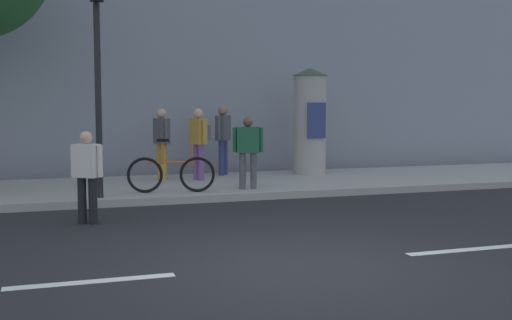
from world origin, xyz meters
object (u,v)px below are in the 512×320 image
object	(u,v)px
traffic_light	(97,40)
pedestrian_in_dark_shirt	(248,147)
pedestrian_near_pole	(199,138)
poster_column	(310,120)
pedestrian_in_red_top	(223,134)
pedestrian_with_backpack	(162,138)
pedestrian_with_bag	(88,169)
bicycle_leaning	(171,173)

from	to	relation	value
traffic_light	pedestrian_in_dark_shirt	size ratio (longest dim) A/B	2.91
traffic_light	pedestrian_near_pole	world-z (taller)	traffic_light
traffic_light	poster_column	distance (m)	6.35
pedestrian_in_red_top	pedestrian_with_backpack	xyz separation A→B (m)	(-1.66, -0.54, -0.04)
traffic_light	pedestrian_in_red_top	xyz separation A→B (m)	(3.28, 3.22, -1.91)
poster_column	pedestrian_in_red_top	world-z (taller)	poster_column
traffic_light	poster_column	size ratio (longest dim) A/B	1.62
pedestrian_with_bag	pedestrian_with_backpack	distance (m)	4.85
poster_column	pedestrian_in_dark_shirt	xyz separation A→B (m)	(-2.41, -2.34, -0.49)
pedestrian_with_bag	pedestrian_in_red_top	world-z (taller)	pedestrian_in_red_top
pedestrian_with_bag	traffic_light	bearing A→B (deg)	79.56
poster_column	pedestrian_with_backpack	bearing A→B (deg)	-178.60
pedestrian_with_bag	pedestrian_in_red_top	distance (m)	6.15
pedestrian_near_pole	pedestrian_with_backpack	size ratio (longest dim) A/B	1.00
poster_column	pedestrian_near_pole	distance (m)	3.09
pedestrian_with_backpack	bicycle_leaning	bearing A→B (deg)	-95.12
pedestrian_with_bag	poster_column	bearing A→B (deg)	37.95
traffic_light	bicycle_leaning	size ratio (longest dim) A/B	2.53
pedestrian_near_pole	bicycle_leaning	xyz separation A→B (m)	(-1.03, -1.91, -0.62)
pedestrian_in_red_top	traffic_light	bearing A→B (deg)	-135.54
pedestrian_with_backpack	pedestrian_with_bag	bearing A→B (deg)	-113.75
traffic_light	pedestrian_in_dark_shirt	world-z (taller)	traffic_light
pedestrian_in_red_top	bicycle_leaning	distance (m)	3.45
pedestrian_with_bag	pedestrian_with_backpack	size ratio (longest dim) A/B	0.88
poster_column	bicycle_leaning	xyz separation A→B (m)	(-4.06, -2.39, -0.99)
pedestrian_in_dark_shirt	pedestrian_in_red_top	bearing A→B (deg)	85.55
pedestrian_in_dark_shirt	pedestrian_in_red_top	distance (m)	2.80
traffic_light	pedestrian_with_backpack	distance (m)	3.70
poster_column	pedestrian_in_red_top	distance (m)	2.27
poster_column	pedestrian_in_dark_shirt	size ratio (longest dim) A/B	1.80
poster_column	pedestrian_with_bag	world-z (taller)	poster_column
pedestrian_in_dark_shirt	pedestrian_with_bag	bearing A→B (deg)	-147.20
pedestrian_near_pole	pedestrian_with_backpack	world-z (taller)	pedestrian_with_backpack
poster_column	bicycle_leaning	bearing A→B (deg)	-149.55
pedestrian_with_backpack	pedestrian_in_dark_shirt	bearing A→B (deg)	-57.36
traffic_light	pedestrian_near_pole	xyz separation A→B (m)	(2.45, 2.30, -1.96)
pedestrian_with_backpack	pedestrian_near_pole	bearing A→B (deg)	-25.10
poster_column	pedestrian_in_dark_shirt	bearing A→B (deg)	-135.88
traffic_light	bicycle_leaning	xyz separation A→B (m)	(1.42, 0.40, -2.57)
traffic_light	poster_column	bearing A→B (deg)	26.91
pedestrian_with_bag	pedestrian_in_dark_shirt	distance (m)	4.04
pedestrian_near_pole	bicycle_leaning	bearing A→B (deg)	-118.35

